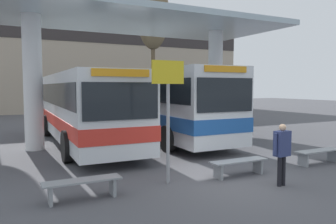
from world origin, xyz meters
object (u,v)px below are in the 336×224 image
Objects in this scene: transit_bus_center_bay at (162,101)px; waiting_bench_far_platform at (239,164)px; waiting_bench_mid_platform at (318,154)px; poplar_tree_behind_right at (153,15)px; waiting_bench_near_pillar at (83,185)px; pedestrian_waiting at (282,148)px; transit_bus_left_bay at (83,105)px; info_sign_platform at (168,97)px.

transit_bus_center_bay reaches higher than waiting_bench_far_platform.
poplar_tree_behind_right is (0.86, 15.26, 7.50)m from waiting_bench_mid_platform.
waiting_bench_mid_platform is at bearing 108.12° from transit_bus_center_bay.
waiting_bench_near_pillar is 4.96m from pedestrian_waiting.
transit_bus_left_bay is 7.11× the size of pedestrian_waiting.
info_sign_platform is (-2.10, 0.30, 1.93)m from waiting_bench_far_platform.
transit_bus_center_bay is 8.40m from pedestrian_waiting.
transit_bus_left_bay reaches higher than waiting_bench_far_platform.
pedestrian_waiting is at bearing -157.12° from waiting_bench_mid_platform.
pedestrian_waiting is at bearing 111.03° from transit_bus_left_bay.
poplar_tree_behind_right reaches higher than transit_bus_left_bay.
transit_bus_center_bay reaches higher than waiting_bench_mid_platform.
transit_bus_left_bay reaches higher than pedestrian_waiting.
waiting_bench_mid_platform is at bearing 17.80° from pedestrian_waiting.
pedestrian_waiting is (3.18, -8.60, -0.76)m from transit_bus_left_bay.
waiting_bench_mid_platform is 1.10× the size of pedestrian_waiting.
info_sign_platform is at bearing 176.83° from waiting_bench_mid_platform.
transit_bus_left_bay is 9.20m from pedestrian_waiting.
pedestrian_waiting is (2.48, -1.52, -1.30)m from info_sign_platform.
transit_bus_center_bay is 5.89× the size of waiting_bench_far_platform.
info_sign_platform is (-3.07, -6.82, 0.44)m from transit_bus_center_bay.
poplar_tree_behind_right is (6.24, 14.97, 5.57)m from info_sign_platform.
pedestrian_waiting reaches higher than waiting_bench_near_pillar.
pedestrian_waiting reaches higher than waiting_bench_far_platform.
info_sign_platform is 2.01× the size of pedestrian_waiting.
waiting_bench_far_platform is at bearing 102.27° from pedestrian_waiting.
transit_bus_center_bay reaches higher than pedestrian_waiting.
poplar_tree_behind_right is at bearing 60.79° from waiting_bench_near_pillar.
waiting_bench_far_platform is 0.55× the size of info_sign_platform.
info_sign_platform reaches higher than waiting_bench_near_pillar.
pedestrian_waiting is at bearing -72.65° from waiting_bench_far_platform.
waiting_bench_mid_platform is at bearing 0.00° from waiting_bench_near_pillar.
waiting_bench_near_pillar is 1.08× the size of pedestrian_waiting.
poplar_tree_behind_right is (8.53, 15.26, 7.50)m from waiting_bench_near_pillar.
waiting_bench_near_pillar is 0.98× the size of waiting_bench_mid_platform.
transit_bus_left_bay is 1.07× the size of poplar_tree_behind_right.
waiting_bench_far_platform is (2.79, -7.38, -1.39)m from transit_bus_left_bay.
transit_bus_center_bay is 5.89× the size of waiting_bench_mid_platform.
waiting_bench_mid_platform is at bearing -3.17° from info_sign_platform.
waiting_bench_far_platform is at bearing 111.50° from transit_bus_left_bay.
info_sign_platform is (2.29, 0.30, 1.93)m from waiting_bench_near_pillar.
info_sign_platform is (-5.38, 0.30, 1.93)m from waiting_bench_mid_platform.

